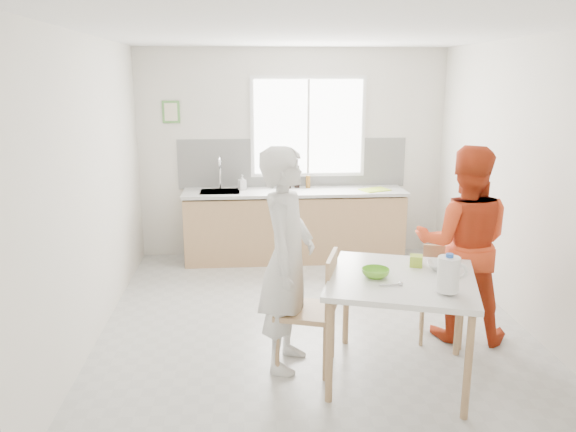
# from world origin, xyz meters

# --- Properties ---
(ground) EXTENTS (4.50, 4.50, 0.00)m
(ground) POSITION_xyz_m (0.00, 0.00, 0.00)
(ground) COLOR #B7B7B2
(ground) RESTS_ON ground
(room_shell) EXTENTS (4.50, 4.50, 4.50)m
(room_shell) POSITION_xyz_m (0.00, 0.00, 1.64)
(room_shell) COLOR silver
(room_shell) RESTS_ON ground
(window) EXTENTS (1.50, 0.06, 1.30)m
(window) POSITION_xyz_m (0.20, 2.23, 1.70)
(window) COLOR white
(window) RESTS_ON room_shell
(backsplash) EXTENTS (3.00, 0.02, 0.65)m
(backsplash) POSITION_xyz_m (0.00, 2.24, 1.23)
(backsplash) COLOR white
(backsplash) RESTS_ON room_shell
(picture_frame) EXTENTS (0.22, 0.03, 0.28)m
(picture_frame) POSITION_xyz_m (-1.55, 2.23, 1.90)
(picture_frame) COLOR #579A46
(picture_frame) RESTS_ON room_shell
(kitchen_counter) EXTENTS (2.84, 0.64, 1.37)m
(kitchen_counter) POSITION_xyz_m (-0.00, 1.95, 0.42)
(kitchen_counter) COLOR tan
(kitchen_counter) RESTS_ON ground
(dining_table) EXTENTS (1.37, 1.37, 0.84)m
(dining_table) POSITION_xyz_m (0.56, -1.09, 0.75)
(dining_table) COLOR silver
(dining_table) RESTS_ON ground
(chair_left) EXTENTS (0.57, 0.57, 0.98)m
(chair_left) POSITION_xyz_m (-0.09, -0.89, 0.54)
(chair_left) COLOR tan
(chair_left) RESTS_ON ground
(chair_far) EXTENTS (0.49, 0.49, 0.84)m
(chair_far) POSITION_xyz_m (1.14, -0.42, 0.46)
(chair_far) COLOR tan
(chair_far) RESTS_ON ground
(person_white) EXTENTS (0.61, 0.76, 1.82)m
(person_white) POSITION_xyz_m (-0.31, -0.82, 0.91)
(person_white) COLOR silver
(person_white) RESTS_ON ground
(person_red) EXTENTS (1.02, 0.89, 1.76)m
(person_red) POSITION_xyz_m (1.30, -0.42, 0.88)
(person_red) COLOR red
(person_red) RESTS_ON ground
(bowl_green) EXTENTS (0.27, 0.27, 0.07)m
(bowl_green) POSITION_xyz_m (0.35, -1.08, 0.87)
(bowl_green) COLOR #6DC12C
(bowl_green) RESTS_ON dining_table
(bowl_white) EXTENTS (0.29, 0.29, 0.06)m
(bowl_white) POSITION_xyz_m (0.92, -0.94, 0.87)
(bowl_white) COLOR white
(bowl_white) RESTS_ON dining_table
(milk_jug) EXTENTS (0.22, 0.16, 0.28)m
(milk_jug) POSITION_xyz_m (0.78, -1.46, 0.99)
(milk_jug) COLOR white
(milk_jug) RESTS_ON dining_table
(green_box) EXTENTS (0.13, 0.13, 0.09)m
(green_box) POSITION_xyz_m (0.74, -0.86, 0.89)
(green_box) COLOR #9EC42D
(green_box) RESTS_ON dining_table
(spoon) EXTENTS (0.16, 0.02, 0.01)m
(spoon) POSITION_xyz_m (0.42, -1.28, 0.85)
(spoon) COLOR #A5A5AA
(spoon) RESTS_ON dining_table
(cutting_board) EXTENTS (0.42, 0.36, 0.01)m
(cutting_board) POSITION_xyz_m (1.03, 1.87, 0.93)
(cutting_board) COLOR #B3D932
(cutting_board) RESTS_ON kitchen_counter
(wine_bottle_a) EXTENTS (0.07, 0.07, 0.32)m
(wine_bottle_a) POSITION_xyz_m (-0.07, 2.10, 1.08)
(wine_bottle_a) COLOR black
(wine_bottle_a) RESTS_ON kitchen_counter
(wine_bottle_b) EXTENTS (0.07, 0.07, 0.30)m
(wine_bottle_b) POSITION_xyz_m (0.05, 2.13, 1.07)
(wine_bottle_b) COLOR black
(wine_bottle_b) RESTS_ON kitchen_counter
(jar_amber) EXTENTS (0.06, 0.06, 0.16)m
(jar_amber) POSITION_xyz_m (0.19, 2.10, 1.00)
(jar_amber) COLOR brown
(jar_amber) RESTS_ON kitchen_counter
(soap_bottle) EXTENTS (0.12, 0.12, 0.19)m
(soap_bottle) POSITION_xyz_m (-0.67, 2.04, 1.02)
(soap_bottle) COLOR #999999
(soap_bottle) RESTS_ON kitchen_counter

